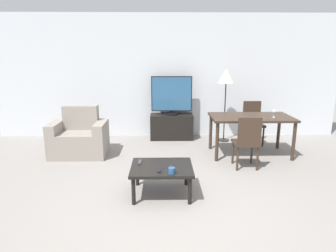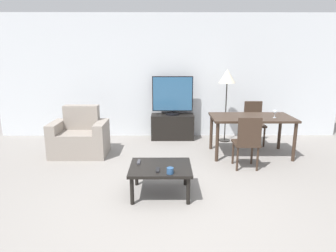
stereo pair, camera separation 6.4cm
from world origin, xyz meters
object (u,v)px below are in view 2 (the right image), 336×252
(remote_primary, at_px, (139,162))
(remote_secondary, at_px, (158,170))
(tv, at_px, (173,96))
(dining_chair_near, at_px, (247,140))
(cup_white_near, at_px, (170,171))
(armchair, at_px, (80,138))
(dining_chair_far, at_px, (254,121))
(coffee_table, at_px, (161,170))
(wine_glass_left, at_px, (275,112))
(tv_stand, at_px, (172,127))
(dining_table, at_px, (251,121))
(floor_lamp, at_px, (227,79))

(remote_primary, height_order, remote_secondary, same)
(tv, distance_m, remote_secondary, 2.94)
(dining_chair_near, height_order, remote_primary, dining_chair_near)
(tv, height_order, cup_white_near, tv)
(armchair, relative_size, dining_chair_far, 1.14)
(coffee_table, bearing_deg, wine_glass_left, 36.53)
(tv, bearing_deg, dining_chair_far, -12.77)
(tv_stand, xyz_separation_m, remote_primary, (-0.51, -2.59, 0.13))
(armchair, xyz_separation_m, remote_primary, (1.23, -1.51, 0.08))
(tv, bearing_deg, wine_glass_left, -34.24)
(armchair, xyz_separation_m, coffee_table, (1.53, -1.64, 0.03))
(dining_table, xyz_separation_m, floor_lamp, (-0.30, 0.91, 0.68))
(remote_secondary, xyz_separation_m, wine_glass_left, (2.05, 1.65, 0.43))
(dining_chair_near, bearing_deg, tv, 122.68)
(dining_table, relative_size, dining_chair_far, 1.67)
(coffee_table, relative_size, remote_primary, 5.43)
(tv, distance_m, coffee_table, 2.79)
(coffee_table, xyz_separation_m, dining_table, (1.64, 1.61, 0.30))
(remote_secondary, bearing_deg, coffee_table, 78.48)
(armchair, height_order, dining_chair_near, armchair)
(coffee_table, distance_m, remote_secondary, 0.17)
(tv_stand, height_order, floor_lamp, floor_lamp)
(dining_chair_near, height_order, floor_lamp, floor_lamp)
(dining_table, bearing_deg, dining_chair_near, -109.66)
(armchair, bearing_deg, remote_primary, -50.73)
(coffee_table, relative_size, floor_lamp, 0.53)
(dining_chair_near, distance_m, remote_secondary, 1.76)
(coffee_table, relative_size, cup_white_near, 9.41)
(dining_chair_near, bearing_deg, remote_primary, -155.69)
(tv_stand, distance_m, dining_chair_far, 1.74)
(dining_table, xyz_separation_m, wine_glass_left, (0.37, -0.12, 0.18))
(dining_chair_near, relative_size, wine_glass_left, 6.05)
(coffee_table, bearing_deg, dining_chair_far, 50.91)
(dining_chair_far, xyz_separation_m, floor_lamp, (-0.55, 0.19, 0.84))
(armchair, xyz_separation_m, dining_chair_near, (2.92, -0.75, 0.17))
(tv, height_order, coffee_table, tv)
(floor_lamp, bearing_deg, wine_glass_left, -57.12)
(dining_table, bearing_deg, tv, 142.31)
(tv_stand, bearing_deg, armchair, -148.36)
(coffee_table, xyz_separation_m, cup_white_near, (0.12, -0.25, 0.09))
(floor_lamp, bearing_deg, armchair, -162.89)
(dining_chair_far, bearing_deg, wine_glass_left, -82.15)
(remote_secondary, bearing_deg, armchair, 129.85)
(tv, distance_m, dining_table, 1.83)
(dining_chair_far, relative_size, floor_lamp, 0.57)
(dining_chair_near, xyz_separation_m, dining_chair_far, (0.51, 1.44, 0.00))
(armchair, height_order, remote_primary, armchair)
(remote_secondary, bearing_deg, dining_chair_far, 52.25)
(tv, xyz_separation_m, wine_glass_left, (1.80, -1.23, -0.13))
(armchair, distance_m, wine_glass_left, 3.59)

